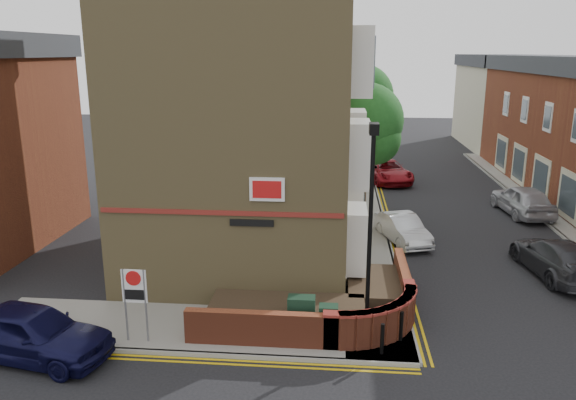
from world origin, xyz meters
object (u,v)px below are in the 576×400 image
(silver_car_near, at_px, (403,229))
(lamppost, at_px, (370,234))
(utility_cabinet_large, at_px, (301,316))
(navy_hatchback, at_px, (31,332))
(zone_sign, at_px, (135,292))

(silver_car_near, bearing_deg, lamppost, -120.12)
(utility_cabinet_large, distance_m, silver_car_near, 9.90)
(silver_car_near, bearing_deg, navy_hatchback, -153.72)
(zone_sign, height_order, silver_car_near, zone_sign)
(navy_hatchback, bearing_deg, utility_cabinet_large, -65.64)
(utility_cabinet_large, bearing_deg, lamppost, -3.01)
(navy_hatchback, height_order, silver_car_near, navy_hatchback)
(navy_hatchback, xyz_separation_m, silver_car_near, (11.23, 10.90, -0.15))
(navy_hatchback, distance_m, silver_car_near, 15.65)
(utility_cabinet_large, relative_size, navy_hatchback, 0.26)
(utility_cabinet_large, bearing_deg, navy_hatchback, -166.21)
(lamppost, relative_size, silver_car_near, 1.67)
(lamppost, relative_size, utility_cabinet_large, 5.25)
(lamppost, bearing_deg, navy_hatchback, -169.57)
(utility_cabinet_large, height_order, navy_hatchback, navy_hatchback)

